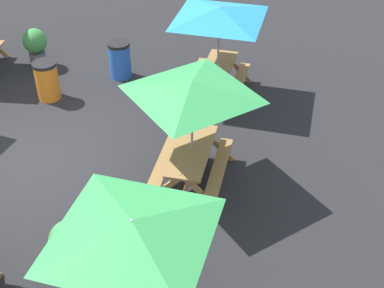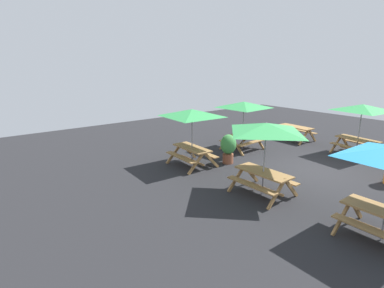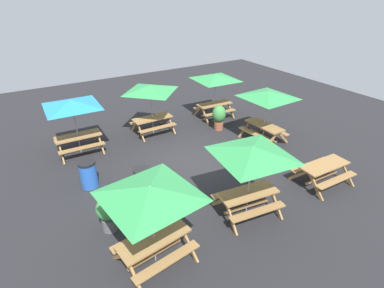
{
  "view_description": "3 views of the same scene",
  "coord_description": "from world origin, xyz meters",
  "px_view_note": "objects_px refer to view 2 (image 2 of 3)",
  "views": [
    {
      "loc": [
        -7.83,
        -5.2,
        7.08
      ],
      "look_at": [
        0.19,
        -3.28,
        0.9
      ],
      "focal_mm": 50.0,
      "sensor_mm": 36.0,
      "label": 1
    },
    {
      "loc": [
        5.74,
        -10.42,
        4.02
      ],
      "look_at": [
        -3.35,
        -3.35,
        0.9
      ],
      "focal_mm": 28.0,
      "sensor_mm": 36.0,
      "label": 2
    },
    {
      "loc": [
        5.18,
        8.65,
        6.18
      ],
      "look_at": [
        0.09,
        0.13,
        0.9
      ],
      "focal_mm": 28.0,
      "sensor_mm": 36.0,
      "label": 3
    }
  ],
  "objects_px": {
    "picnic_table_2": "(266,133)",
    "picnic_table_6": "(362,111)",
    "picnic_table_3": "(295,130)",
    "potted_plant_1": "(228,147)",
    "picnic_table_0": "(192,117)",
    "picnic_table_5": "(244,108)"
  },
  "relations": [
    {
      "from": "picnic_table_5",
      "to": "potted_plant_1",
      "type": "height_order",
      "value": "picnic_table_5"
    },
    {
      "from": "picnic_table_2",
      "to": "picnic_table_6",
      "type": "relative_size",
      "value": 0.83
    },
    {
      "from": "picnic_table_6",
      "to": "potted_plant_1",
      "type": "bearing_deg",
      "value": -110.13
    },
    {
      "from": "picnic_table_5",
      "to": "picnic_table_3",
      "type": "bearing_deg",
      "value": -11.46
    },
    {
      "from": "picnic_table_3",
      "to": "potted_plant_1",
      "type": "distance_m",
      "value": 5.53
    },
    {
      "from": "picnic_table_2",
      "to": "picnic_table_6",
      "type": "bearing_deg",
      "value": 89.92
    },
    {
      "from": "picnic_table_6",
      "to": "potted_plant_1",
      "type": "relative_size",
      "value": 2.31
    },
    {
      "from": "picnic_table_2",
      "to": "picnic_table_6",
      "type": "xyz_separation_m",
      "value": [
        -0.11,
        6.65,
        0.0
      ]
    },
    {
      "from": "picnic_table_3",
      "to": "potted_plant_1",
      "type": "height_order",
      "value": "potted_plant_1"
    },
    {
      "from": "picnic_table_2",
      "to": "picnic_table_5",
      "type": "xyz_separation_m",
      "value": [
        -3.9,
        3.27,
        0.0
      ]
    },
    {
      "from": "picnic_table_5",
      "to": "picnic_table_6",
      "type": "xyz_separation_m",
      "value": [
        3.79,
        3.38,
        0.0
      ]
    },
    {
      "from": "picnic_table_0",
      "to": "picnic_table_6",
      "type": "xyz_separation_m",
      "value": [
        3.43,
        6.71,
        0.0
      ]
    },
    {
      "from": "picnic_table_0",
      "to": "potted_plant_1",
      "type": "height_order",
      "value": "picnic_table_0"
    },
    {
      "from": "picnic_table_3",
      "to": "picnic_table_5",
      "type": "bearing_deg",
      "value": -96.96
    },
    {
      "from": "picnic_table_2",
      "to": "potted_plant_1",
      "type": "distance_m",
      "value": 3.4
    },
    {
      "from": "picnic_table_5",
      "to": "picnic_table_6",
      "type": "distance_m",
      "value": 5.08
    },
    {
      "from": "potted_plant_1",
      "to": "picnic_table_0",
      "type": "bearing_deg",
      "value": -116.53
    },
    {
      "from": "picnic_table_3",
      "to": "picnic_table_6",
      "type": "xyz_separation_m",
      "value": [
        3.27,
        -0.15,
        1.43
      ]
    },
    {
      "from": "picnic_table_6",
      "to": "picnic_table_5",
      "type": "bearing_deg",
      "value": -131.2
    },
    {
      "from": "picnic_table_3",
      "to": "potted_plant_1",
      "type": "bearing_deg",
      "value": -83.13
    },
    {
      "from": "picnic_table_2",
      "to": "picnic_table_5",
      "type": "distance_m",
      "value": 5.09
    },
    {
      "from": "picnic_table_3",
      "to": "picnic_table_5",
      "type": "xyz_separation_m",
      "value": [
        -0.53,
        -3.53,
        1.43
      ]
    }
  ]
}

